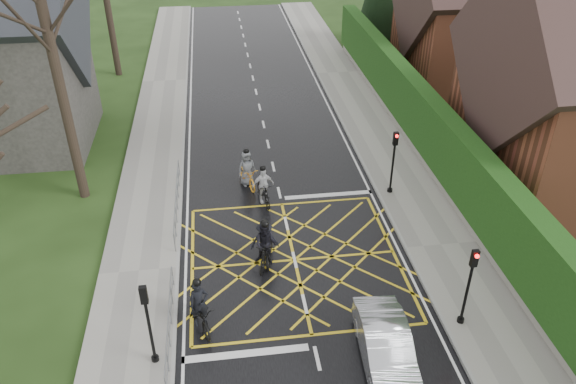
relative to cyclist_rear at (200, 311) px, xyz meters
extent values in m
plane|color=black|center=(3.67, 3.01, -0.65)|extent=(120.00, 120.00, 0.00)
cube|color=black|center=(3.67, 3.01, -0.64)|extent=(9.00, 80.00, 0.01)
cube|color=gray|center=(9.67, 3.01, -0.57)|extent=(3.00, 80.00, 0.15)
cube|color=gray|center=(-2.33, 3.01, -0.57)|extent=(3.00, 80.00, 0.15)
cube|color=slate|center=(11.42, 9.01, -0.30)|extent=(0.50, 38.00, 0.70)
cube|color=#15340E|center=(11.42, 9.01, 1.45)|extent=(0.90, 38.00, 2.80)
cube|color=brown|center=(18.42, 21.01, 2.35)|extent=(9.00, 8.00, 6.00)
cylinder|color=black|center=(14.42, 29.01, -0.05)|extent=(0.50, 0.50, 1.20)
cube|color=#2D2B28|center=(-9.83, 15.01, 2.85)|extent=(8.00, 7.00, 7.00)
cylinder|color=black|center=(-5.33, 9.01, 4.85)|extent=(0.44, 0.44, 11.00)
cylinder|color=black|center=(-6.33, 17.01, 5.35)|extent=(0.44, 0.44, 12.00)
cylinder|color=black|center=(-5.63, 25.01, 4.35)|extent=(0.44, 0.44, 10.00)
cylinder|color=slate|center=(-0.98, -0.49, 0.35)|extent=(0.05, 5.00, 0.05)
cylinder|color=slate|center=(-0.98, -0.49, -0.10)|extent=(0.04, 5.00, 0.04)
cylinder|color=slate|center=(-0.98, 2.01, -0.15)|extent=(0.04, 0.04, 1.00)
cylinder|color=slate|center=(-0.98, 7.01, 0.35)|extent=(0.05, 6.00, 0.05)
cylinder|color=slate|center=(-0.98, 7.01, -0.10)|extent=(0.04, 6.00, 0.04)
cylinder|color=slate|center=(-0.98, 4.01, -0.15)|extent=(0.04, 0.04, 1.00)
cylinder|color=slate|center=(-0.98, 10.01, -0.15)|extent=(0.04, 0.04, 1.00)
cylinder|color=black|center=(8.77, 7.21, 0.85)|extent=(0.10, 0.10, 3.00)
cylinder|color=black|center=(8.77, 7.21, -0.50)|extent=(0.24, 0.24, 0.30)
cube|color=black|center=(8.77, 7.21, 2.25)|extent=(0.22, 0.16, 0.62)
sphere|color=#FF0C0C|center=(8.77, 7.09, 2.43)|extent=(0.14, 0.14, 0.14)
cylinder|color=black|center=(8.77, -1.19, 0.85)|extent=(0.10, 0.10, 3.00)
cylinder|color=black|center=(8.77, -1.19, -0.50)|extent=(0.24, 0.24, 0.30)
cube|color=black|center=(8.77, -1.19, 2.25)|extent=(0.22, 0.16, 0.62)
sphere|color=#FF0C0C|center=(8.77, -1.31, 2.43)|extent=(0.14, 0.14, 0.14)
cylinder|color=black|center=(-1.43, -1.49, 0.85)|extent=(0.10, 0.10, 3.00)
cylinder|color=black|center=(-1.43, -1.49, -0.50)|extent=(0.24, 0.24, 0.30)
cube|color=black|center=(-1.43, -1.49, 2.25)|extent=(0.22, 0.16, 0.62)
sphere|color=#FF0C0C|center=(-1.43, -1.37, 2.43)|extent=(0.14, 0.14, 0.14)
imported|color=black|center=(0.00, -0.03, -0.11)|extent=(1.33, 2.17, 1.08)
imported|color=black|center=(0.00, 0.07, 0.27)|extent=(0.77, 0.63, 1.83)
sphere|color=black|center=(0.00, 0.07, 1.20)|extent=(0.29, 0.29, 0.29)
imported|color=black|center=(2.54, 2.91, -0.05)|extent=(1.20, 2.06, 1.19)
imported|color=black|center=(2.54, 3.01, 0.27)|extent=(1.07, 0.95, 1.83)
sphere|color=black|center=(2.54, 3.01, 1.20)|extent=(0.29, 0.29, 0.29)
imported|color=black|center=(2.53, 3.18, -0.14)|extent=(0.76, 1.96, 1.01)
imported|color=black|center=(2.53, 3.28, 0.21)|extent=(1.14, 0.69, 1.72)
sphere|color=black|center=(2.53, 3.28, 1.09)|extent=(0.27, 0.27, 0.27)
imported|color=black|center=(2.87, 7.30, -0.09)|extent=(0.89, 1.93, 1.12)
imported|color=silver|center=(2.87, 7.40, 0.21)|extent=(1.07, 0.61, 1.72)
sphere|color=black|center=(2.87, 7.40, 1.09)|extent=(0.27, 0.27, 0.27)
imported|color=orange|center=(2.26, 8.89, -0.13)|extent=(1.24, 2.10, 1.04)
imported|color=slate|center=(2.26, 8.99, 0.24)|extent=(0.99, 0.79, 1.77)
sphere|color=black|center=(2.26, 8.99, 1.14)|extent=(0.28, 0.28, 0.28)
imported|color=#BABCC1|center=(5.74, -2.45, 0.04)|extent=(1.70, 4.24, 1.37)
camera|label=1|loc=(1.09, -14.07, 13.45)|focal=35.00mm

